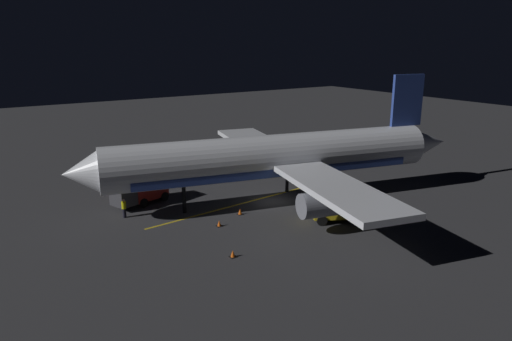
% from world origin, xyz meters
% --- Properties ---
extents(ground_plane, '(180.00, 180.00, 0.20)m').
position_xyz_m(ground_plane, '(0.00, 0.00, -0.10)').
color(ground_plane, '#323235').
extents(apron_guide_stripe, '(2.01, 18.20, 0.01)m').
position_xyz_m(apron_guide_stripe, '(1.12, 4.00, 0.00)').
color(apron_guide_stripe, gold).
rests_on(apron_guide_stripe, ground_plane).
extents(airliner, '(34.03, 39.09, 12.00)m').
position_xyz_m(airliner, '(-0.14, -0.59, 4.43)').
color(airliner, white).
rests_on(airliner, ground_plane).
extents(baggage_truck, '(3.63, 5.82, 2.41)m').
position_xyz_m(baggage_truck, '(6.61, 10.86, 1.23)').
color(baggage_truck, maroon).
rests_on(baggage_truck, ground_plane).
extents(catering_truck, '(4.73, 6.42, 2.38)m').
position_xyz_m(catering_truck, '(-7.46, -2.29, 1.24)').
color(catering_truck, gold).
rests_on(catering_truck, ground_plane).
extents(ground_crew_worker, '(0.40, 0.40, 1.74)m').
position_xyz_m(ground_crew_worker, '(3.87, 13.57, 0.89)').
color(ground_crew_worker, black).
rests_on(ground_crew_worker, ground_plane).
extents(traffic_cone_near_left, '(0.50, 0.50, 0.55)m').
position_xyz_m(traffic_cone_near_left, '(-1.19, 4.53, 0.25)').
color(traffic_cone_near_left, '#EA590F').
rests_on(traffic_cone_near_left, ground_plane).
extents(traffic_cone_near_right, '(0.50, 0.50, 0.55)m').
position_xyz_m(traffic_cone_near_right, '(-8.34, 9.56, 0.25)').
color(traffic_cone_near_right, '#EA590F').
rests_on(traffic_cone_near_right, ground_plane).
extents(traffic_cone_under_wing, '(0.50, 0.50, 0.55)m').
position_xyz_m(traffic_cone_under_wing, '(-2.62, 7.50, 0.25)').
color(traffic_cone_under_wing, '#EA590F').
rests_on(traffic_cone_under_wing, ground_plane).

